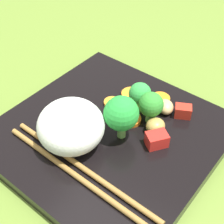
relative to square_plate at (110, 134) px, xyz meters
The scene contains 15 objects.
ground_plane 1.93cm from the square_plate, ahead, with size 110.00×110.00×2.00cm, color olive.
square_plate is the anchor object (origin of this frame).
rice_mound 6.84cm from the square_plate, 152.02° to the left, with size 8.66×8.70×6.42cm, color white.
broccoli_floret_0 7.12cm from the square_plate, 35.46° to the right, with size 3.51×3.51×4.86cm.
broccoli_floret_1 5.37cm from the square_plate, 96.49° to the right, with size 4.64×4.64×6.53cm.
broccoli_floret_2 7.11cm from the square_plate, 10.33° to the right, with size 3.26×3.26×4.81cm.
carrot_slice_0 3.74cm from the square_plate, 24.24° to the right, with size 2.89×2.89×0.61cm, color orange.
carrot_slice_1 10.09cm from the square_plate, 14.96° to the right, with size 2.92×2.92×0.51cm, color orange.
carrot_slice_2 5.54cm from the square_plate, 31.97° to the left, with size 2.46×2.46×0.58cm, color orange.
carrot_slice_3 8.16cm from the square_plate, 11.18° to the left, with size 3.09×3.09×0.61cm, color orange.
pepper_chunk_0 11.07cm from the square_plate, 39.17° to the right, with size 2.34×1.67×1.79cm, color red.
pepper_chunk_1 7.03cm from the square_plate, 77.70° to the right, with size 2.75×2.03×1.92cm, color red.
chicken_piece_0 6.59cm from the square_plate, 56.89° to the right, with size 2.72×2.51×2.11cm, color #B29045.
chicken_piece_1 9.16cm from the square_plate, 29.30° to the right, with size 2.82×2.31×1.87cm, color tan.
chopstick_pair 8.34cm from the square_plate, behind, with size 3.55×23.49×0.69cm.
Camera 1 is at (-25.58, -18.77, 34.68)cm, focal length 52.63 mm.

